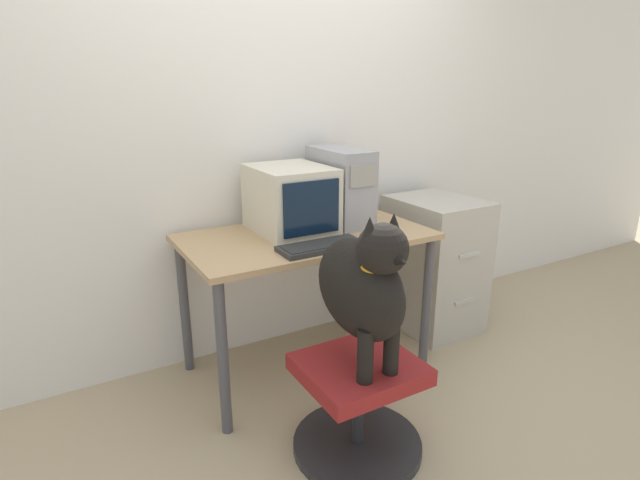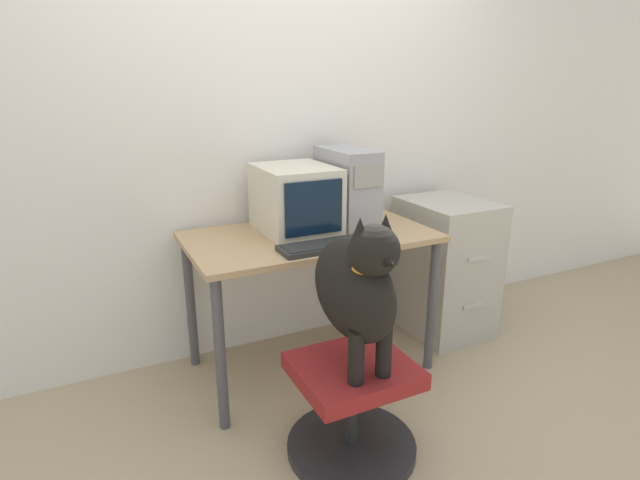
{
  "view_description": "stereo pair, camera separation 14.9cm",
  "coord_description": "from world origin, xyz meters",
  "px_view_note": "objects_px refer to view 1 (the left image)",
  "views": [
    {
      "loc": [
        -1.17,
        -1.82,
        1.53
      ],
      "look_at": [
        -0.08,
        0.06,
        0.84
      ],
      "focal_mm": 28.0,
      "sensor_mm": 36.0,
      "label": 1
    },
    {
      "loc": [
        -1.04,
        -1.89,
        1.53
      ],
      "look_at": [
        -0.08,
        0.06,
        0.84
      ],
      "focal_mm": 28.0,
      "sensor_mm": 36.0,
      "label": 2
    }
  ],
  "objects_px": {
    "pc_tower": "(340,186)",
    "dog": "(363,285)",
    "filing_cabinet": "(434,264)",
    "crt_monitor": "(291,199)",
    "keyboard": "(321,246)",
    "office_chair": "(358,405)"
  },
  "relations": [
    {
      "from": "keyboard",
      "to": "office_chair",
      "type": "xyz_separation_m",
      "value": [
        -0.08,
        -0.44,
        -0.57
      ]
    },
    {
      "from": "pc_tower",
      "to": "filing_cabinet",
      "type": "xyz_separation_m",
      "value": [
        0.68,
        -0.06,
        -0.56
      ]
    },
    {
      "from": "dog",
      "to": "crt_monitor",
      "type": "bearing_deg",
      "value": 83.49
    },
    {
      "from": "keyboard",
      "to": "office_chair",
      "type": "bearing_deg",
      "value": -99.78
    },
    {
      "from": "pc_tower",
      "to": "filing_cabinet",
      "type": "distance_m",
      "value": 0.88
    },
    {
      "from": "pc_tower",
      "to": "dog",
      "type": "distance_m",
      "value": 0.93
    },
    {
      "from": "crt_monitor",
      "to": "keyboard",
      "type": "relative_size",
      "value": 1.11
    },
    {
      "from": "keyboard",
      "to": "filing_cabinet",
      "type": "xyz_separation_m",
      "value": [
        1.0,
        0.29,
        -0.37
      ]
    },
    {
      "from": "pc_tower",
      "to": "keyboard",
      "type": "distance_m",
      "value": 0.52
    },
    {
      "from": "filing_cabinet",
      "to": "crt_monitor",
      "type": "bearing_deg",
      "value": 177.11
    },
    {
      "from": "crt_monitor",
      "to": "pc_tower",
      "type": "distance_m",
      "value": 0.31
    },
    {
      "from": "pc_tower",
      "to": "filing_cabinet",
      "type": "relative_size",
      "value": 0.51
    },
    {
      "from": "office_chair",
      "to": "dog",
      "type": "height_order",
      "value": "dog"
    },
    {
      "from": "crt_monitor",
      "to": "office_chair",
      "type": "bearing_deg",
      "value": -96.61
    },
    {
      "from": "filing_cabinet",
      "to": "keyboard",
      "type": "bearing_deg",
      "value": -163.65
    },
    {
      "from": "crt_monitor",
      "to": "dog",
      "type": "xyz_separation_m",
      "value": [
        -0.09,
        -0.8,
        -0.17
      ]
    },
    {
      "from": "pc_tower",
      "to": "keyboard",
      "type": "height_order",
      "value": "pc_tower"
    },
    {
      "from": "pc_tower",
      "to": "dog",
      "type": "xyz_separation_m",
      "value": [
        -0.4,
        -0.81,
        -0.21
      ]
    },
    {
      "from": "office_chair",
      "to": "crt_monitor",
      "type": "bearing_deg",
      "value": 83.39
    },
    {
      "from": "pc_tower",
      "to": "keyboard",
      "type": "xyz_separation_m",
      "value": [
        -0.32,
        -0.35,
        -0.19
      ]
    },
    {
      "from": "pc_tower",
      "to": "keyboard",
      "type": "relative_size",
      "value": 1.04
    },
    {
      "from": "crt_monitor",
      "to": "filing_cabinet",
      "type": "relative_size",
      "value": 0.54
    }
  ]
}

